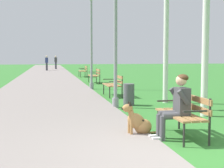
{
  "coord_description": "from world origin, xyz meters",
  "views": [
    {
      "loc": [
        -2.18,
        -4.77,
        1.59
      ],
      "look_at": [
        -0.64,
        3.22,
        0.9
      ],
      "focal_mm": 52.64,
      "sensor_mm": 36.0,
      "label": 1
    }
  ],
  "objects_px": {
    "park_bench_furthest": "(84,70)",
    "lamp_post_mid": "(91,41)",
    "person_seated_on_near_bench": "(176,104)",
    "park_bench_near": "(184,111)",
    "dog_shepherd": "(138,122)",
    "pedestrian_distant": "(47,63)",
    "pedestrian_further_distant": "(56,62)",
    "litter_bin": "(129,95)",
    "park_bench_far": "(95,74)",
    "lamp_post_near": "(116,43)",
    "park_bench_mid": "(114,83)"
  },
  "relations": [
    {
      "from": "park_bench_furthest",
      "to": "lamp_post_mid",
      "type": "xyz_separation_m",
      "value": [
        -0.61,
        -9.47,
        1.82
      ]
    },
    {
      "from": "person_seated_on_near_bench",
      "to": "park_bench_near",
      "type": "bearing_deg",
      "value": 25.77
    },
    {
      "from": "dog_shepherd",
      "to": "lamp_post_mid",
      "type": "xyz_separation_m",
      "value": [
        0.26,
        9.39,
        2.08
      ]
    },
    {
      "from": "pedestrian_distant",
      "to": "pedestrian_further_distant",
      "type": "relative_size",
      "value": 1.0
    },
    {
      "from": "pedestrian_distant",
      "to": "pedestrian_further_distant",
      "type": "distance_m",
      "value": 4.09
    },
    {
      "from": "lamp_post_mid",
      "to": "pedestrian_distant",
      "type": "bearing_deg",
      "value": 96.22
    },
    {
      "from": "litter_bin",
      "to": "pedestrian_distant",
      "type": "height_order",
      "value": "pedestrian_distant"
    },
    {
      "from": "pedestrian_distant",
      "to": "pedestrian_further_distant",
      "type": "bearing_deg",
      "value": 75.03
    },
    {
      "from": "park_bench_far",
      "to": "park_bench_near",
      "type": "bearing_deg",
      "value": -90.31
    },
    {
      "from": "park_bench_furthest",
      "to": "lamp_post_near",
      "type": "bearing_deg",
      "value": -92.31
    },
    {
      "from": "park_bench_furthest",
      "to": "litter_bin",
      "type": "xyz_separation_m",
      "value": [
        -0.1,
        -14.9,
        -0.16
      ]
    },
    {
      "from": "pedestrian_further_distant",
      "to": "park_bench_far",
      "type": "bearing_deg",
      "value": -85.02
    },
    {
      "from": "park_bench_far",
      "to": "lamp_post_mid",
      "type": "xyz_separation_m",
      "value": [
        -0.65,
        -3.46,
        1.82
      ]
    },
    {
      "from": "park_bench_far",
      "to": "lamp_post_mid",
      "type": "bearing_deg",
      "value": -100.65
    },
    {
      "from": "park_bench_far",
      "to": "lamp_post_near",
      "type": "relative_size",
      "value": 0.39
    },
    {
      "from": "park_bench_furthest",
      "to": "lamp_post_mid",
      "type": "relative_size",
      "value": 0.33
    },
    {
      "from": "person_seated_on_near_bench",
      "to": "litter_bin",
      "type": "bearing_deg",
      "value": 88.13
    },
    {
      "from": "park_bench_mid",
      "to": "litter_bin",
      "type": "height_order",
      "value": "park_bench_mid"
    },
    {
      "from": "park_bench_furthest",
      "to": "pedestrian_further_distant",
      "type": "height_order",
      "value": "pedestrian_further_distant"
    },
    {
      "from": "lamp_post_near",
      "to": "pedestrian_further_distant",
      "type": "distance_m",
      "value": 30.34
    },
    {
      "from": "park_bench_far",
      "to": "pedestrian_further_distant",
      "type": "distance_m",
      "value": 21.11
    },
    {
      "from": "person_seated_on_near_bench",
      "to": "litter_bin",
      "type": "relative_size",
      "value": 1.79
    },
    {
      "from": "dog_shepherd",
      "to": "lamp_post_near",
      "type": "distance_m",
      "value": 3.98
    },
    {
      "from": "park_bench_mid",
      "to": "dog_shepherd",
      "type": "bearing_deg",
      "value": -96.87
    },
    {
      "from": "park_bench_far",
      "to": "park_bench_furthest",
      "type": "distance_m",
      "value": 6.02
    },
    {
      "from": "lamp_post_near",
      "to": "pedestrian_distant",
      "type": "height_order",
      "value": "lamp_post_near"
    },
    {
      "from": "park_bench_near",
      "to": "pedestrian_further_distant",
      "type": "height_order",
      "value": "pedestrian_further_distant"
    },
    {
      "from": "dog_shepherd",
      "to": "lamp_post_near",
      "type": "bearing_deg",
      "value": 85.9
    },
    {
      "from": "park_bench_near",
      "to": "dog_shepherd",
      "type": "distance_m",
      "value": 0.94
    },
    {
      "from": "person_seated_on_near_bench",
      "to": "litter_bin",
      "type": "height_order",
      "value": "person_seated_on_near_bench"
    },
    {
      "from": "person_seated_on_near_bench",
      "to": "pedestrian_distant",
      "type": "bearing_deg",
      "value": 94.91
    },
    {
      "from": "park_bench_far",
      "to": "dog_shepherd",
      "type": "height_order",
      "value": "park_bench_far"
    },
    {
      "from": "dog_shepherd",
      "to": "litter_bin",
      "type": "distance_m",
      "value": 4.04
    },
    {
      "from": "park_bench_furthest",
      "to": "dog_shepherd",
      "type": "distance_m",
      "value": 18.88
    },
    {
      "from": "park_bench_far",
      "to": "lamp_post_near",
      "type": "height_order",
      "value": "lamp_post_near"
    },
    {
      "from": "lamp_post_mid",
      "to": "litter_bin",
      "type": "distance_m",
      "value": 5.8
    },
    {
      "from": "park_bench_mid",
      "to": "pedestrian_distant",
      "type": "xyz_separation_m",
      "value": [
        -2.75,
        23.48,
        0.33
      ]
    },
    {
      "from": "litter_bin",
      "to": "park_bench_far",
      "type": "bearing_deg",
      "value": 89.13
    },
    {
      "from": "park_bench_furthest",
      "to": "lamp_post_mid",
      "type": "height_order",
      "value": "lamp_post_mid"
    },
    {
      "from": "park_bench_near",
      "to": "litter_bin",
      "type": "bearing_deg",
      "value": 90.85
    },
    {
      "from": "park_bench_far",
      "to": "lamp_post_near",
      "type": "xyz_separation_m",
      "value": [
        -0.66,
        -9.26,
        1.48
      ]
    },
    {
      "from": "park_bench_furthest",
      "to": "lamp_post_near",
      "type": "height_order",
      "value": "lamp_post_near"
    },
    {
      "from": "park_bench_furthest",
      "to": "park_bench_mid",
      "type": "bearing_deg",
      "value": -90.44
    },
    {
      "from": "park_bench_mid",
      "to": "litter_bin",
      "type": "relative_size",
      "value": 2.14
    },
    {
      "from": "park_bench_far",
      "to": "park_bench_furthest",
      "type": "height_order",
      "value": "same"
    },
    {
      "from": "park_bench_near",
      "to": "lamp_post_mid",
      "type": "xyz_separation_m",
      "value": [
        -0.58,
        9.72,
        1.82
      ]
    },
    {
      "from": "park_bench_far",
      "to": "litter_bin",
      "type": "height_order",
      "value": "park_bench_far"
    },
    {
      "from": "person_seated_on_near_bench",
      "to": "lamp_post_near",
      "type": "distance_m",
      "value": 4.23
    },
    {
      "from": "park_bench_furthest",
      "to": "pedestrian_distant",
      "type": "distance_m",
      "value": 11.43
    },
    {
      "from": "pedestrian_distant",
      "to": "pedestrian_further_distant",
      "type": "xyz_separation_m",
      "value": [
        1.06,
        3.95,
        0.0
      ]
    }
  ]
}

